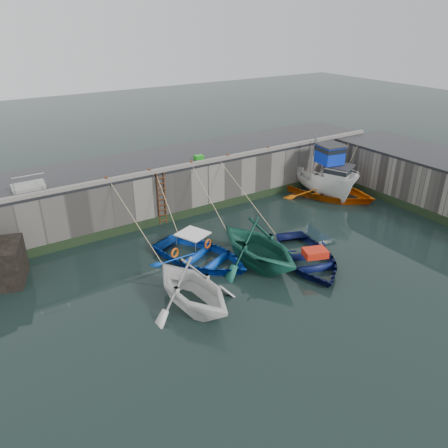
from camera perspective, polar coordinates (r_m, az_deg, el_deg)
ground at (r=20.09m, az=10.03°, el=-8.94°), size 120.00×120.00×0.00m
quay_back at (r=28.67m, az=-6.74°, el=5.56°), size 30.00×5.00×3.00m
quay_right at (r=31.43m, az=27.08°, el=4.68°), size 5.00×15.00×3.00m
road_back at (r=28.17m, az=-6.90°, el=8.58°), size 30.00×5.00×0.16m
kerb_back at (r=26.12m, az=-4.59°, el=7.72°), size 30.00×0.30×0.20m
algae_back at (r=27.04m, az=-4.17°, el=1.54°), size 30.00×0.08×0.50m
algae_right at (r=29.78m, az=24.04°, el=1.61°), size 0.08×15.00×0.50m
ladder at (r=25.66m, az=-8.12°, el=3.23°), size 0.51×0.08×3.20m
boat_near_white at (r=19.14m, az=-4.15°, el=-10.52°), size 4.59×5.17×2.51m
boat_near_white_rope at (r=23.22m, az=-10.56°, el=-3.87°), size 0.04×6.17×3.10m
boat_near_blue at (r=22.23m, az=-2.98°, el=-4.85°), size 5.65×6.49×1.12m
boat_near_blue_rope at (r=25.20m, az=-7.34°, el=-1.13°), size 0.04×3.67×3.10m
boat_near_blacktrim at (r=22.02m, az=4.33°, el=-5.22°), size 4.87×5.54×2.76m
boat_near_blacktrim_rope at (r=25.42m, az=-2.01°, el=-0.68°), size 0.04×5.07×3.10m
boat_near_navy at (r=22.48m, az=10.75°, el=-4.94°), size 5.38×6.32×1.11m
boat_near_navy_rope at (r=26.04m, az=2.84°, el=-0.02°), size 0.04×6.17×3.10m
boat_far_white at (r=31.06m, az=12.69°, el=5.96°), size 3.65×7.24×5.67m
boat_far_orange at (r=30.86m, az=13.52°, el=4.37°), size 6.76×7.78×4.35m
fish_crate at (r=27.38m, az=-3.30°, el=8.68°), size 0.55×0.44×0.26m
railing at (r=24.51m, az=-24.17°, el=4.52°), size 1.60×1.05×1.00m
bollard_a at (r=24.36m, az=-15.11°, el=5.65°), size 0.18×0.18×0.28m
bollard_b at (r=25.17m, az=-9.72°, el=6.82°), size 0.18×0.18×0.28m
bollard_c at (r=26.28m, az=-4.31°, el=7.94°), size 0.18×0.18×0.28m
bollard_d at (r=27.56m, az=0.47°, el=8.86°), size 0.18×0.18×0.28m
bollard_e at (r=29.37m, az=5.77°, el=9.80°), size 0.18×0.18×0.28m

